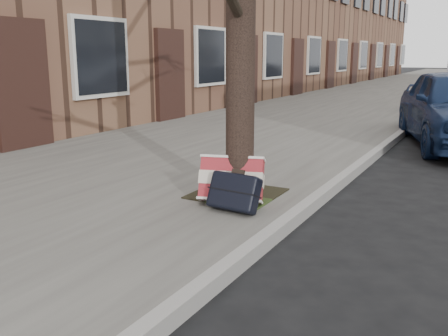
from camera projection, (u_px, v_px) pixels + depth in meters
The scene contains 6 objects.
ground at pixel (421, 294), 3.33m from camera, with size 120.00×120.00×0.00m, color black.
near_sidewalk at pixel (371, 97), 17.88m from camera, with size 5.00×70.00×0.12m, color slate.
house_near at pixel (238, 6), 20.72m from camera, with size 6.80×40.00×7.00m, color brown.
dirt_patch at pixel (237, 193), 5.27m from camera, with size 0.85×0.85×0.01m, color black.
suitcase_red at pixel (232, 180), 4.90m from camera, with size 0.61×0.17×0.44m, color maroon.
suitcase_navy at pixel (234, 192), 4.65m from camera, with size 0.49×0.16×0.35m, color black.
Camera 1 is at (0.31, -3.32, 1.57)m, focal length 40.00 mm.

